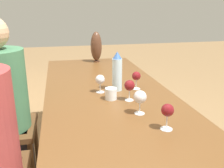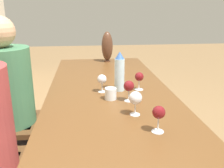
{
  "view_description": "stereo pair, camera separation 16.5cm",
  "coord_description": "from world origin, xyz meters",
  "px_view_note": "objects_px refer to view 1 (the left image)",
  "views": [
    {
      "loc": [
        -1.59,
        0.34,
        1.32
      ],
      "look_at": [
        -0.05,
        0.0,
        0.82
      ],
      "focal_mm": 40.0,
      "sensor_mm": 36.0,
      "label": 1
    },
    {
      "loc": [
        -1.62,
        0.17,
        1.32
      ],
      "look_at": [
        -0.05,
        0.0,
        0.82
      ],
      "focal_mm": 40.0,
      "sensor_mm": 36.0,
      "label": 2
    }
  ],
  "objects_px": {
    "wine_glass_2": "(136,77)",
    "person_far": "(3,101)",
    "water_bottle": "(117,72)",
    "wine_glass_3": "(140,97)",
    "water_tumbler": "(111,94)",
    "wine_glass_0": "(100,80)",
    "wine_glass_4": "(129,86)",
    "vase": "(96,47)",
    "wine_glass_1": "(168,111)"
  },
  "relations": [
    {
      "from": "wine_glass_2",
      "to": "vase",
      "type": "bearing_deg",
      "value": 8.3
    },
    {
      "from": "wine_glass_0",
      "to": "wine_glass_4",
      "type": "distance_m",
      "value": 0.26
    },
    {
      "from": "water_bottle",
      "to": "wine_glass_3",
      "type": "height_order",
      "value": "water_bottle"
    },
    {
      "from": "water_bottle",
      "to": "wine_glass_2",
      "type": "relative_size",
      "value": 2.16
    },
    {
      "from": "water_tumbler",
      "to": "wine_glass_2",
      "type": "bearing_deg",
      "value": -53.24
    },
    {
      "from": "water_tumbler",
      "to": "vase",
      "type": "distance_m",
      "value": 1.17
    },
    {
      "from": "water_tumbler",
      "to": "wine_glass_0",
      "type": "distance_m",
      "value": 0.17
    },
    {
      "from": "water_bottle",
      "to": "wine_glass_2",
      "type": "xyz_separation_m",
      "value": [
        -0.0,
        -0.15,
        -0.04
      ]
    },
    {
      "from": "wine_glass_0",
      "to": "wine_glass_2",
      "type": "distance_m",
      "value": 0.28
    },
    {
      "from": "vase",
      "to": "wine_glass_4",
      "type": "bearing_deg",
      "value": -178.61
    },
    {
      "from": "wine_glass_2",
      "to": "wine_glass_4",
      "type": "relative_size",
      "value": 0.96
    },
    {
      "from": "water_tumbler",
      "to": "wine_glass_1",
      "type": "xyz_separation_m",
      "value": [
        -0.48,
        -0.18,
        0.06
      ]
    },
    {
      "from": "water_tumbler",
      "to": "wine_glass_4",
      "type": "relative_size",
      "value": 0.57
    },
    {
      "from": "wine_glass_0",
      "to": "wine_glass_3",
      "type": "height_order",
      "value": "wine_glass_3"
    },
    {
      "from": "water_tumbler",
      "to": "person_far",
      "type": "distance_m",
      "value": 0.79
    },
    {
      "from": "water_tumbler",
      "to": "wine_glass_3",
      "type": "height_order",
      "value": "wine_glass_3"
    },
    {
      "from": "wine_glass_3",
      "to": "person_far",
      "type": "height_order",
      "value": "person_far"
    },
    {
      "from": "water_bottle",
      "to": "wine_glass_2",
      "type": "distance_m",
      "value": 0.15
    },
    {
      "from": "wine_glass_1",
      "to": "vase",
      "type": "bearing_deg",
      "value": 3.52
    },
    {
      "from": "water_bottle",
      "to": "wine_glass_4",
      "type": "relative_size",
      "value": 2.08
    },
    {
      "from": "wine_glass_2",
      "to": "person_far",
      "type": "xyz_separation_m",
      "value": [
        0.1,
        0.96,
        -0.15
      ]
    },
    {
      "from": "water_tumbler",
      "to": "wine_glass_4",
      "type": "bearing_deg",
      "value": -112.31
    },
    {
      "from": "vase",
      "to": "wine_glass_3",
      "type": "bearing_deg",
      "value": -178.86
    },
    {
      "from": "wine_glass_2",
      "to": "wine_glass_0",
      "type": "bearing_deg",
      "value": 93.88
    },
    {
      "from": "water_tumbler",
      "to": "wine_glass_0",
      "type": "xyz_separation_m",
      "value": [
        0.15,
        0.05,
        0.05
      ]
    },
    {
      "from": "wine_glass_3",
      "to": "person_far",
      "type": "bearing_deg",
      "value": 57.49
    },
    {
      "from": "wine_glass_3",
      "to": "wine_glass_4",
      "type": "relative_size",
      "value": 1.02
    },
    {
      "from": "water_bottle",
      "to": "vase",
      "type": "bearing_deg",
      "value": -0.06
    },
    {
      "from": "vase",
      "to": "wine_glass_2",
      "type": "relative_size",
      "value": 2.48
    },
    {
      "from": "water_tumbler",
      "to": "wine_glass_4",
      "type": "distance_m",
      "value": 0.14
    },
    {
      "from": "wine_glass_4",
      "to": "water_bottle",
      "type": "bearing_deg",
      "value": 7.86
    },
    {
      "from": "wine_glass_3",
      "to": "water_bottle",
      "type": "bearing_deg",
      "value": 3.84
    },
    {
      "from": "wine_glass_4",
      "to": "wine_glass_0",
      "type": "bearing_deg",
      "value": 38.8
    },
    {
      "from": "wine_glass_2",
      "to": "person_far",
      "type": "height_order",
      "value": "person_far"
    },
    {
      "from": "water_bottle",
      "to": "vase",
      "type": "distance_m",
      "value": 0.99
    },
    {
      "from": "water_tumbler",
      "to": "wine_glass_3",
      "type": "distance_m",
      "value": 0.29
    },
    {
      "from": "person_far",
      "to": "wine_glass_2",
      "type": "bearing_deg",
      "value": -96.15
    },
    {
      "from": "wine_glass_0",
      "to": "wine_glass_3",
      "type": "bearing_deg",
      "value": -159.15
    },
    {
      "from": "water_bottle",
      "to": "wine_glass_4",
      "type": "bearing_deg",
      "value": -172.14
    },
    {
      "from": "water_tumbler",
      "to": "water_bottle",
      "type": "bearing_deg",
      "value": -25.48
    },
    {
      "from": "wine_glass_1",
      "to": "wine_glass_2",
      "type": "xyz_separation_m",
      "value": [
        0.65,
        -0.04,
        -0.0
      ]
    },
    {
      "from": "vase",
      "to": "wine_glass_1",
      "type": "xyz_separation_m",
      "value": [
        -1.64,
        -0.1,
        -0.07
      ]
    },
    {
      "from": "water_bottle",
      "to": "vase",
      "type": "relative_size",
      "value": 0.87
    },
    {
      "from": "water_tumbler",
      "to": "vase",
      "type": "height_order",
      "value": "vase"
    },
    {
      "from": "wine_glass_1",
      "to": "wine_glass_3",
      "type": "relative_size",
      "value": 0.97
    },
    {
      "from": "water_bottle",
      "to": "wine_glass_3",
      "type": "relative_size",
      "value": 2.04
    },
    {
      "from": "vase",
      "to": "wine_glass_2",
      "type": "xyz_separation_m",
      "value": [
        -0.99,
        -0.14,
        -0.07
      ]
    },
    {
      "from": "water_bottle",
      "to": "person_far",
      "type": "height_order",
      "value": "person_far"
    },
    {
      "from": "vase",
      "to": "wine_glass_0",
      "type": "bearing_deg",
      "value": 172.65
    },
    {
      "from": "wine_glass_0",
      "to": "wine_glass_1",
      "type": "bearing_deg",
      "value": -159.78
    }
  ]
}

